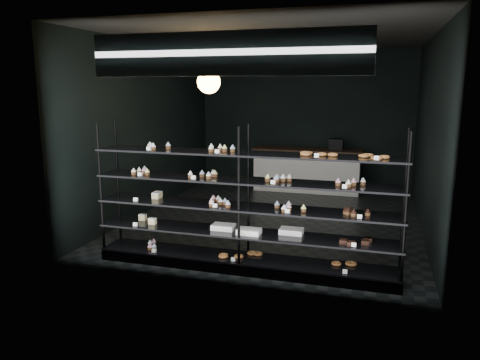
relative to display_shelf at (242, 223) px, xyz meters
The scene contains 5 objects.
room 2.64m from the display_shelf, 91.79° to the left, with size 5.01×6.01×3.20m.
display_shelf is the anchor object (origin of this frame).
signage 2.17m from the display_shelf, 99.13° to the right, with size 3.30×0.05×0.50m.
pendant_lamp 2.30m from the display_shelf, 127.30° to the left, with size 0.35×0.35×0.90m.
service_counter 4.95m from the display_shelf, 88.75° to the left, with size 2.47×0.65×1.23m.
Camera 1 is at (1.74, -8.09, 2.40)m, focal length 35.00 mm.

